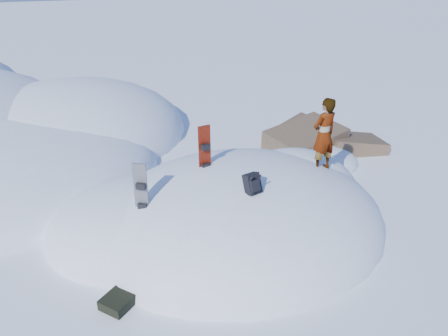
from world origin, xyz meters
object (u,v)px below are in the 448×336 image
object	(u,v)px
snowboard_red	(205,158)
person	(324,135)
snowboard_dark	(142,198)
backpack	(253,184)

from	to	relation	value
snowboard_red	person	xyz separation A→B (m)	(2.76, -0.47, 0.38)
person	snowboard_dark	bearing A→B (deg)	-8.66
backpack	person	bearing A→B (deg)	9.10
snowboard_dark	person	xyz separation A→B (m)	(4.37, 0.30, 0.69)
snowboard_red	snowboard_dark	bearing A→B (deg)	-164.96
backpack	person	distance (m)	2.45
snowboard_red	person	distance (m)	2.83
snowboard_dark	backpack	size ratio (longest dim) A/B	3.07
snowboard_dark	person	world-z (taller)	person
snowboard_red	person	world-z (taller)	person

